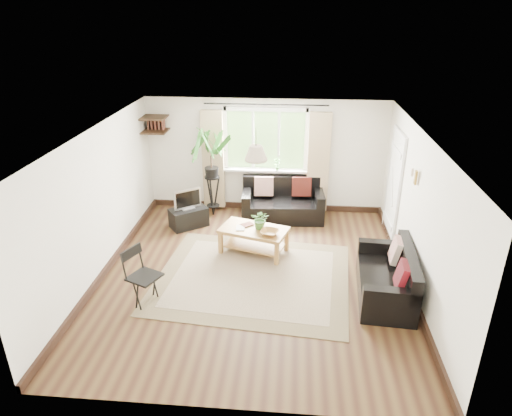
# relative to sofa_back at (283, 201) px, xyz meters

# --- Properties ---
(floor) EXTENTS (5.50, 5.50, 0.00)m
(floor) POSITION_rel_sofa_back_xyz_m (-0.39, -2.27, -0.39)
(floor) COLOR #331C11
(floor) RESTS_ON ground
(ceiling) EXTENTS (5.50, 5.50, 0.00)m
(ceiling) POSITION_rel_sofa_back_xyz_m (-0.39, -2.27, 2.01)
(ceiling) COLOR white
(ceiling) RESTS_ON floor
(wall_back) EXTENTS (5.00, 0.02, 2.40)m
(wall_back) POSITION_rel_sofa_back_xyz_m (-0.39, 0.48, 0.81)
(wall_back) COLOR white
(wall_back) RESTS_ON floor
(wall_front) EXTENTS (5.00, 0.02, 2.40)m
(wall_front) POSITION_rel_sofa_back_xyz_m (-0.39, -5.02, 0.81)
(wall_front) COLOR white
(wall_front) RESTS_ON floor
(wall_left) EXTENTS (0.02, 5.50, 2.40)m
(wall_left) POSITION_rel_sofa_back_xyz_m (-2.89, -2.27, 0.81)
(wall_left) COLOR white
(wall_left) RESTS_ON floor
(wall_right) EXTENTS (0.02, 5.50, 2.40)m
(wall_right) POSITION_rel_sofa_back_xyz_m (2.11, -2.27, 0.81)
(wall_right) COLOR white
(wall_right) RESTS_ON floor
(rug) EXTENTS (3.33, 2.93, 0.02)m
(rug) POSITION_rel_sofa_back_xyz_m (-0.41, -2.34, -0.38)
(rug) COLOR #BFB394
(rug) RESTS_ON floor
(window) EXTENTS (2.50, 0.16, 2.16)m
(window) POSITION_rel_sofa_back_xyz_m (-0.39, 0.44, 1.16)
(window) COLOR white
(window) RESTS_ON wall_back
(door) EXTENTS (0.06, 0.96, 2.06)m
(door) POSITION_rel_sofa_back_xyz_m (2.08, -0.57, 0.61)
(door) COLOR silver
(door) RESTS_ON wall_right
(corner_shelf) EXTENTS (0.50, 0.50, 0.34)m
(corner_shelf) POSITION_rel_sofa_back_xyz_m (-2.64, 0.23, 1.50)
(corner_shelf) COLOR black
(corner_shelf) RESTS_ON wall_back
(pendant_lamp) EXTENTS (0.36, 0.36, 0.54)m
(pendant_lamp) POSITION_rel_sofa_back_xyz_m (-0.39, -1.87, 1.66)
(pendant_lamp) COLOR beige
(pendant_lamp) RESTS_ON ceiling
(wall_sconce) EXTENTS (0.12, 0.12, 0.28)m
(wall_sconce) POSITION_rel_sofa_back_xyz_m (2.04, -1.97, 1.35)
(wall_sconce) COLOR beige
(wall_sconce) RESTS_ON wall_right
(sofa_back) EXTENTS (1.72, 0.94, 0.79)m
(sofa_back) POSITION_rel_sofa_back_xyz_m (0.00, 0.00, 0.00)
(sofa_back) COLOR black
(sofa_back) RESTS_ON floor
(sofa_right) EXTENTS (1.62, 0.89, 0.74)m
(sofa_right) POSITION_rel_sofa_back_xyz_m (1.66, -2.66, -0.03)
(sofa_right) COLOR black
(sofa_right) RESTS_ON floor
(coffee_table) EXTENTS (1.30, 0.95, 0.48)m
(coffee_table) POSITION_rel_sofa_back_xyz_m (-0.46, -1.49, -0.15)
(coffee_table) COLOR olive
(coffee_table) RESTS_ON floor
(table_plant) EXTENTS (0.36, 0.32, 0.36)m
(table_plant) POSITION_rel_sofa_back_xyz_m (-0.35, -1.48, 0.26)
(table_plant) COLOR #3B6D2B
(table_plant) RESTS_ON coffee_table
(bowl) EXTENTS (0.39, 0.39, 0.08)m
(bowl) POSITION_rel_sofa_back_xyz_m (-0.17, -1.70, 0.12)
(bowl) COLOR olive
(bowl) RESTS_ON coffee_table
(book_a) EXTENTS (0.17, 0.22, 0.02)m
(book_a) POSITION_rel_sofa_back_xyz_m (-0.78, -1.51, 0.09)
(book_a) COLOR white
(book_a) RESTS_ON coffee_table
(book_b) EXTENTS (0.27, 0.26, 0.02)m
(book_b) POSITION_rel_sofa_back_xyz_m (-0.65, -1.30, 0.10)
(book_b) COLOR brown
(book_b) RESTS_ON coffee_table
(tv_stand) EXTENTS (0.82, 0.76, 0.39)m
(tv_stand) POSITION_rel_sofa_back_xyz_m (-1.87, -0.55, -0.20)
(tv_stand) COLOR black
(tv_stand) RESTS_ON floor
(tv) EXTENTS (0.56, 0.48, 0.43)m
(tv) POSITION_rel_sofa_back_xyz_m (-1.87, -0.55, 0.21)
(tv) COLOR #A5A5AA
(tv) RESTS_ON tv_stand
(palm_stand) EXTENTS (0.89, 0.89, 1.86)m
(palm_stand) POSITION_rel_sofa_back_xyz_m (-1.48, 0.06, 0.54)
(palm_stand) COLOR black
(palm_stand) RESTS_ON floor
(folding_chair) EXTENTS (0.61, 0.61, 0.89)m
(folding_chair) POSITION_rel_sofa_back_xyz_m (-1.93, -3.17, 0.05)
(folding_chair) COLOR black
(folding_chair) RESTS_ON floor
(sill_plant) EXTENTS (0.14, 0.10, 0.27)m
(sill_plant) POSITION_rel_sofa_back_xyz_m (-0.14, 0.36, 0.67)
(sill_plant) COLOR #2D6023
(sill_plant) RESTS_ON window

